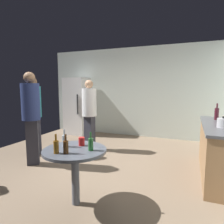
# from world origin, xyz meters

# --- Properties ---
(ground_plane) EXTENTS (5.20, 5.20, 0.10)m
(ground_plane) POSITION_xyz_m (0.00, 0.00, -0.05)
(ground_plane) COLOR #7A6651
(wall_back) EXTENTS (5.32, 0.06, 2.70)m
(wall_back) POSITION_xyz_m (0.00, 2.63, 1.35)
(wall_back) COLOR beige
(wall_back) RESTS_ON ground_plane
(refrigerator) EXTENTS (0.70, 0.68, 1.80)m
(refrigerator) POSITION_xyz_m (-1.64, 2.20, 0.90)
(refrigerator) COLOR white
(refrigerator) RESTS_ON ground_plane
(kitchen_counter) EXTENTS (0.64, 1.87, 0.90)m
(kitchen_counter) POSITION_xyz_m (2.28, 0.36, 0.45)
(kitchen_counter) COLOR olive
(kitchen_counter) RESTS_ON ground_plane
(kettle) EXTENTS (0.24, 0.17, 0.18)m
(kettle) POSITION_xyz_m (2.23, 0.05, 0.97)
(kettle) COLOR #B2B2B7
(kettle) RESTS_ON kitchen_counter
(wine_bottle_on_counter) EXTENTS (0.08, 0.08, 0.31)m
(wine_bottle_on_counter) POSITION_xyz_m (2.22, 0.83, 1.02)
(wine_bottle_on_counter) COLOR #3F141E
(wine_bottle_on_counter) RESTS_ON kitchen_counter
(foreground_table) EXTENTS (0.80, 0.80, 0.73)m
(foreground_table) POSITION_xyz_m (0.44, -1.24, 0.63)
(foreground_table) COLOR #4C515B
(foreground_table) RESTS_ON ground_plane
(beer_bottle_amber) EXTENTS (0.06, 0.06, 0.23)m
(beer_bottle_amber) POSITION_xyz_m (0.33, -1.46, 0.82)
(beer_bottle_amber) COLOR #8C5919
(beer_bottle_amber) RESTS_ON foreground_table
(beer_bottle_brown) EXTENTS (0.06, 0.06, 0.23)m
(beer_bottle_brown) POSITION_xyz_m (0.43, -1.41, 0.82)
(beer_bottle_brown) COLOR #593314
(beer_bottle_brown) RESTS_ON foreground_table
(beer_bottle_green) EXTENTS (0.06, 0.06, 0.23)m
(beer_bottle_green) POSITION_xyz_m (0.65, -1.21, 0.82)
(beer_bottle_green) COLOR #26662D
(beer_bottle_green) RESTS_ON foreground_table
(beer_bottle_clear) EXTENTS (0.06, 0.06, 0.23)m
(beer_bottle_clear) POSITION_xyz_m (0.26, -1.20, 0.82)
(beer_bottle_clear) COLOR silver
(beer_bottle_clear) RESTS_ON foreground_table
(plastic_cup_red) EXTENTS (0.08, 0.08, 0.11)m
(plastic_cup_red) POSITION_xyz_m (0.44, -1.07, 0.79)
(plastic_cup_red) COLOR red
(plastic_cup_red) RESTS_ON foreground_table
(person_in_white_shirt) EXTENTS (0.39, 0.39, 1.67)m
(person_in_white_shirt) POSITION_xyz_m (-0.47, 0.84, 0.98)
(person_in_white_shirt) COLOR #2D2D38
(person_in_white_shirt) RESTS_ON ground_plane
(person_in_teal_shirt) EXTENTS (0.44, 0.44, 1.73)m
(person_in_teal_shirt) POSITION_xyz_m (-1.45, 0.07, 1.01)
(person_in_teal_shirt) COLOR #2D2D38
(person_in_teal_shirt) RESTS_ON ground_plane
(person_in_navy_shirt) EXTENTS (0.48, 0.48, 1.79)m
(person_in_navy_shirt) POSITION_xyz_m (-1.07, -0.39, 1.05)
(person_in_navy_shirt) COLOR #2D2D38
(person_in_navy_shirt) RESTS_ON ground_plane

